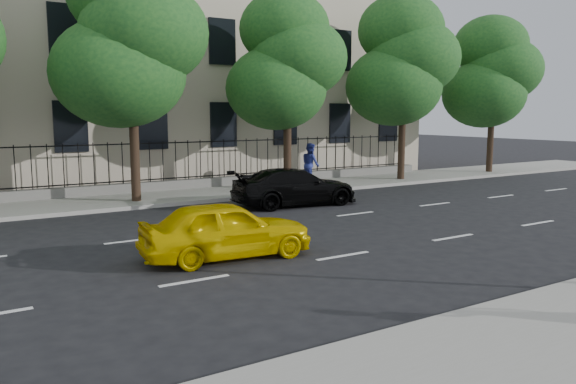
% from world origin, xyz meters
% --- Properties ---
extents(ground, '(120.00, 120.00, 0.00)m').
position_xyz_m(ground, '(0.00, 0.00, 0.00)').
color(ground, black).
rests_on(ground, ground).
extents(far_sidewalk, '(60.00, 4.00, 0.15)m').
position_xyz_m(far_sidewalk, '(0.00, 14.00, 0.07)').
color(far_sidewalk, gray).
rests_on(far_sidewalk, ground).
extents(lane_markings, '(49.60, 4.62, 0.01)m').
position_xyz_m(lane_markings, '(0.00, 4.75, 0.01)').
color(lane_markings, silver).
rests_on(lane_markings, ground).
extents(masonry_building, '(34.60, 12.11, 18.50)m').
position_xyz_m(masonry_building, '(0.00, 22.95, 9.02)').
color(masonry_building, '#B8A992').
rests_on(masonry_building, ground).
extents(iron_fence, '(30.00, 0.50, 2.20)m').
position_xyz_m(iron_fence, '(0.00, 15.70, 0.65)').
color(iron_fence, slate).
rests_on(iron_fence, far_sidewalk).
extents(tree_c, '(5.89, 5.50, 9.80)m').
position_xyz_m(tree_c, '(-1.96, 13.36, 6.41)').
color(tree_c, '#382619').
rests_on(tree_c, far_sidewalk).
extents(tree_d, '(5.34, 4.94, 8.84)m').
position_xyz_m(tree_d, '(5.04, 13.36, 5.84)').
color(tree_d, '#382619').
rests_on(tree_d, far_sidewalk).
extents(tree_e, '(5.71, 5.31, 9.46)m').
position_xyz_m(tree_e, '(12.04, 13.36, 6.20)').
color(tree_e, '#382619').
rests_on(tree_e, far_sidewalk).
extents(tree_f, '(5.52, 5.12, 9.01)m').
position_xyz_m(tree_f, '(19.04, 13.36, 5.88)').
color(tree_f, '#382619').
rests_on(tree_f, far_sidewalk).
extents(yellow_taxi, '(4.37, 2.07, 1.45)m').
position_xyz_m(yellow_taxi, '(-2.57, 3.89, 0.72)').
color(yellow_taxi, '#DEBB00').
rests_on(yellow_taxi, ground).
extents(black_sedan, '(5.19, 2.53, 1.45)m').
position_xyz_m(black_sedan, '(3.19, 9.74, 0.73)').
color(black_sedan, black).
rests_on(black_sedan, ground).
extents(pedestrian_far, '(0.91, 1.09, 2.01)m').
position_xyz_m(pedestrian_far, '(6.58, 13.63, 1.16)').
color(pedestrian_far, navy).
rests_on(pedestrian_far, far_sidewalk).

